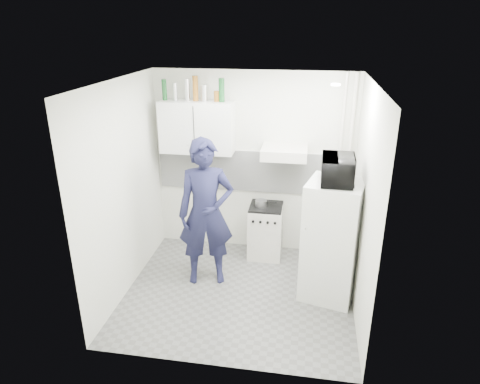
# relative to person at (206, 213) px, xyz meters

# --- Properties ---
(floor) EXTENTS (2.80, 2.80, 0.00)m
(floor) POSITION_rel_person_xyz_m (0.46, -0.25, -0.95)
(floor) COLOR slate
(floor) RESTS_ON ground
(ceiling) EXTENTS (2.80, 2.80, 0.00)m
(ceiling) POSITION_rel_person_xyz_m (0.46, -0.25, 1.65)
(ceiling) COLOR white
(ceiling) RESTS_ON wall_back
(wall_back) EXTENTS (2.80, 0.00, 2.80)m
(wall_back) POSITION_rel_person_xyz_m (0.46, 1.00, 0.35)
(wall_back) COLOR silver
(wall_back) RESTS_ON floor
(wall_left) EXTENTS (0.00, 2.60, 2.60)m
(wall_left) POSITION_rel_person_xyz_m (-0.94, -0.25, 0.35)
(wall_left) COLOR silver
(wall_left) RESTS_ON floor
(wall_right) EXTENTS (0.00, 2.60, 2.60)m
(wall_right) POSITION_rel_person_xyz_m (1.86, -0.25, 0.35)
(wall_right) COLOR silver
(wall_right) RESTS_ON floor
(person) EXTENTS (0.79, 0.61, 1.91)m
(person) POSITION_rel_person_xyz_m (0.00, 0.00, 0.00)
(person) COLOR #181936
(person) RESTS_ON floor
(stove) EXTENTS (0.47, 0.47, 0.75)m
(stove) POSITION_rel_person_xyz_m (0.68, 0.75, -0.58)
(stove) COLOR silver
(stove) RESTS_ON floor
(fridge) EXTENTS (0.75, 0.75, 1.50)m
(fridge) POSITION_rel_person_xyz_m (1.56, -0.08, -0.21)
(fridge) COLOR white
(fridge) RESTS_ON floor
(stove_top) EXTENTS (0.45, 0.45, 0.03)m
(stove_top) POSITION_rel_person_xyz_m (0.68, 0.75, -0.19)
(stove_top) COLOR black
(stove_top) RESTS_ON stove
(saucepan) EXTENTS (0.16, 0.16, 0.09)m
(saucepan) POSITION_rel_person_xyz_m (0.61, 0.72, -0.13)
(saucepan) COLOR silver
(saucepan) RESTS_ON stove_top
(microwave) EXTENTS (0.54, 0.37, 0.30)m
(microwave) POSITION_rel_person_xyz_m (1.56, -0.08, 0.69)
(microwave) COLOR black
(microwave) RESTS_ON fridge
(bottle_a) EXTENTS (0.06, 0.06, 0.28)m
(bottle_a) POSITION_rel_person_xyz_m (-0.73, 0.82, 1.38)
(bottle_a) COLOR #144C1E
(bottle_a) RESTS_ON upper_cabinet
(bottle_b) EXTENTS (0.06, 0.06, 0.23)m
(bottle_b) POSITION_rel_person_xyz_m (-0.58, 0.82, 1.36)
(bottle_b) COLOR silver
(bottle_b) RESTS_ON upper_cabinet
(bottle_c) EXTENTS (0.07, 0.07, 0.29)m
(bottle_c) POSITION_rel_person_xyz_m (-0.41, 0.82, 1.39)
(bottle_c) COLOR silver
(bottle_c) RESTS_ON upper_cabinet
(bottle_d) EXTENTS (0.07, 0.07, 0.33)m
(bottle_d) POSITION_rel_person_xyz_m (-0.30, 0.82, 1.41)
(bottle_d) COLOR brown
(bottle_d) RESTS_ON upper_cabinet
(canister_a) EXTENTS (0.09, 0.09, 0.21)m
(canister_a) POSITION_rel_person_xyz_m (-0.18, 0.82, 1.35)
(canister_a) COLOR silver
(canister_a) RESTS_ON upper_cabinet
(canister_b) EXTENTS (0.07, 0.07, 0.14)m
(canister_b) POSITION_rel_person_xyz_m (-0.02, 0.82, 1.31)
(canister_b) COLOR brown
(canister_b) RESTS_ON upper_cabinet
(bottle_e) EXTENTS (0.08, 0.08, 0.31)m
(bottle_e) POSITION_rel_person_xyz_m (0.05, 0.82, 1.40)
(bottle_e) COLOR #144C1E
(bottle_e) RESTS_ON upper_cabinet
(upper_cabinet) EXTENTS (1.00, 0.35, 0.70)m
(upper_cabinet) POSITION_rel_person_xyz_m (-0.29, 0.82, 0.90)
(upper_cabinet) COLOR white
(upper_cabinet) RESTS_ON wall_back
(range_hood) EXTENTS (0.60, 0.50, 0.14)m
(range_hood) POSITION_rel_person_xyz_m (0.91, 0.75, 0.62)
(range_hood) COLOR silver
(range_hood) RESTS_ON wall_back
(backsplash) EXTENTS (2.74, 0.03, 0.60)m
(backsplash) POSITION_rel_person_xyz_m (0.46, 0.98, 0.25)
(backsplash) COLOR white
(backsplash) RESTS_ON wall_back
(pipe_a) EXTENTS (0.05, 0.05, 2.60)m
(pipe_a) POSITION_rel_person_xyz_m (1.76, 0.92, 0.35)
(pipe_a) COLOR silver
(pipe_a) RESTS_ON floor
(pipe_b) EXTENTS (0.04, 0.04, 2.60)m
(pipe_b) POSITION_rel_person_xyz_m (1.64, 0.92, 0.35)
(pipe_b) COLOR silver
(pipe_b) RESTS_ON floor
(ceiling_spot_fixture) EXTENTS (0.10, 0.10, 0.02)m
(ceiling_spot_fixture) POSITION_rel_person_xyz_m (1.46, -0.05, 1.62)
(ceiling_spot_fixture) COLOR white
(ceiling_spot_fixture) RESTS_ON ceiling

